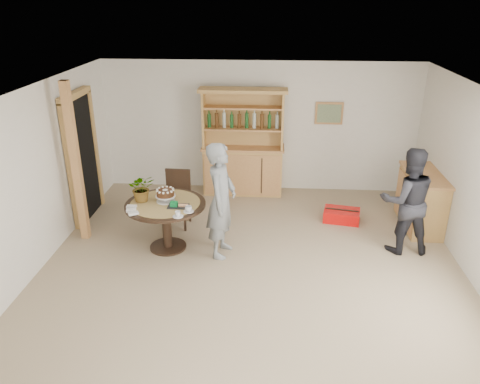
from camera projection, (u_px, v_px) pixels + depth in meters
name	position (u px, v px, depth m)	size (l,w,h in m)	color
ground	(250.00, 287.00, 6.27)	(7.00, 7.00, 0.00)	tan
room_shell	(251.00, 164.00, 5.59)	(6.04, 7.04, 2.52)	white
doorway	(82.00, 156.00, 7.86)	(0.13, 1.10, 2.18)	black
pine_post	(76.00, 164.00, 7.05)	(0.12, 0.12, 2.50)	tan
hutch	(243.00, 159.00, 8.99)	(1.62, 0.54, 2.04)	tan
sideboard	(421.00, 200.00, 7.74)	(0.54, 1.26, 0.94)	tan
dining_table	(166.00, 212.00, 7.00)	(1.20, 1.20, 0.76)	black
dining_chair	(177.00, 194.00, 7.79)	(0.44, 0.44, 0.95)	black
birthday_cake	(165.00, 194.00, 6.93)	(0.30, 0.30, 0.20)	white
flower_vase	(142.00, 188.00, 6.92)	(0.38, 0.33, 0.42)	#3F7233
gift_tray	(178.00, 205.00, 6.80)	(0.30, 0.20, 0.08)	black
coffee_cup_a	(188.00, 209.00, 6.64)	(0.15, 0.15, 0.09)	silver
coffee_cup_b	(178.00, 214.00, 6.49)	(0.15, 0.15, 0.08)	silver
napkins	(132.00, 210.00, 6.67)	(0.24, 0.33, 0.03)	white
teen_boy	(221.00, 201.00, 6.75)	(0.63, 0.41, 1.73)	slate
adult_person	(407.00, 201.00, 6.86)	(0.79, 0.62, 1.64)	black
red_suitcase	(342.00, 215.00, 8.05)	(0.66, 0.50, 0.21)	red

